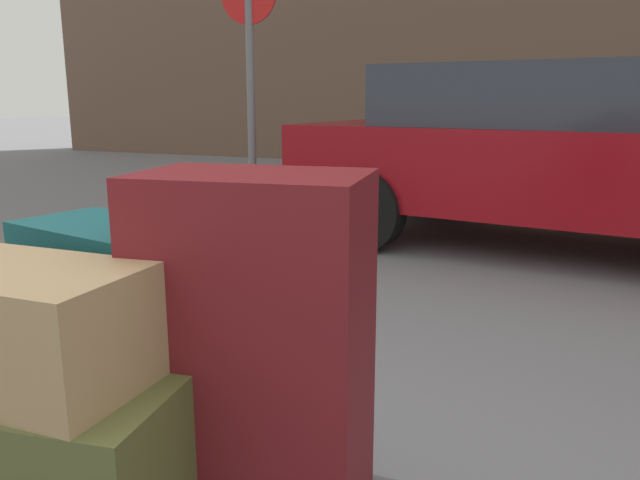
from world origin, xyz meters
name	(u,v)px	position (x,y,z in m)	size (l,w,h in m)	color
duffel_bag_olive_rear_left	(32,471)	(-0.04, -0.04, 0.52)	(0.56, 0.30, 0.35)	#4C5128
suitcase_maroon_rear_right	(256,351)	(0.27, 0.24, 0.69)	(0.43, 0.28, 0.70)	maroon
suitcase_teal_front_right	(118,349)	(-0.10, 0.26, 0.63)	(0.41, 0.23, 0.57)	#144C51
duffel_bag_tan_topmost_pile	(15,325)	(-0.04, -0.04, 0.80)	(0.45, 0.25, 0.21)	#9E7F56
parked_car	(572,153)	(0.72, 4.49, 0.76)	(4.50, 2.36, 1.42)	maroon
no_parking_sign	(250,69)	(-1.88, 4.13, 1.41)	(0.50, 0.07, 2.27)	slate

